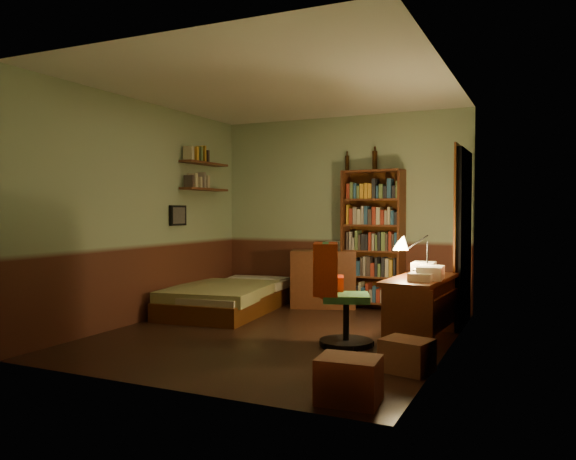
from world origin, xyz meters
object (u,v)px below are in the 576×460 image
at_px(cardboard_box_a, 349,380).
at_px(desk_lamp, 427,245).
at_px(bed, 229,288).
at_px(mini_stereo, 335,246).
at_px(bookshelf, 373,240).
at_px(office_chair, 346,294).
at_px(desk, 420,309).
at_px(cardboard_box_b, 407,355).
at_px(dresser, 323,279).

bearing_deg(cardboard_box_a, desk_lamp, 86.63).
xyz_separation_m(bed, mini_stereo, (1.14, 0.92, 0.53)).
bearing_deg(desk_lamp, bookshelf, 107.90).
xyz_separation_m(desk_lamp, office_chair, (-0.67, -0.56, -0.46)).
xyz_separation_m(bed, office_chair, (2.01, -1.15, 0.21)).
distance_m(bookshelf, desk_lamp, 1.77).
xyz_separation_m(desk, desk_lamp, (0.05, 0.09, 0.64)).
distance_m(mini_stereo, desk, 2.24).
xyz_separation_m(cardboard_box_a, cardboard_box_b, (0.19, 0.90, -0.02)).
height_order(bed, cardboard_box_b, bed).
bearing_deg(desk_lamp, desk, -134.49).
xyz_separation_m(dresser, mini_stereo, (0.12, 0.12, 0.45)).
bearing_deg(cardboard_box_a, bookshelf, 103.82).
distance_m(bookshelf, desk, 1.92).
bearing_deg(dresser, cardboard_box_b, -75.58).
distance_m(office_chair, cardboard_box_a, 1.66).
bearing_deg(office_chair, cardboard_box_b, -60.92).
relative_size(office_chair, cardboard_box_b, 2.68).
relative_size(bookshelf, cardboard_box_a, 4.44).
distance_m(dresser, desk, 2.19).
xyz_separation_m(bed, dresser, (1.02, 0.79, 0.09)).
height_order(mini_stereo, bookshelf, bookshelf).
xyz_separation_m(office_chair, cardboard_box_a, (0.55, -1.53, -0.35)).
bearing_deg(bookshelf, office_chair, -73.34).
bearing_deg(bookshelf, desk_lamp, -48.36).
distance_m(bookshelf, cardboard_box_b, 2.97).
height_order(bed, bookshelf, bookshelf).
distance_m(dresser, cardboard_box_b, 3.11).
height_order(mini_stereo, desk, mini_stereo).
relative_size(desk, desk_lamp, 1.91).
bearing_deg(desk, mini_stereo, 137.12).
bearing_deg(bookshelf, desk, -51.23).
bearing_deg(desk, bookshelf, 125.47).
height_order(office_chair, cardboard_box_b, office_chair).
xyz_separation_m(bed, desk_lamp, (2.68, -0.59, 0.66)).
distance_m(desk, desk_lamp, 0.65).
distance_m(dresser, cardboard_box_a, 3.80).
relative_size(mini_stereo, cardboard_box_a, 0.54).
height_order(dresser, office_chair, office_chair).
height_order(desk, cardboard_box_b, desk).
distance_m(desk_lamp, cardboard_box_a, 2.24).
relative_size(bed, desk_lamp, 3.20).
distance_m(dresser, office_chair, 2.18).
relative_size(dresser, desk_lamp, 1.37).
bearing_deg(cardboard_box_b, office_chair, 139.57).
distance_m(desk_lamp, cardboard_box_b, 1.45).
relative_size(bed, mini_stereo, 9.05).
relative_size(bookshelf, cardboard_box_b, 4.88).
relative_size(desk_lamp, cardboard_box_a, 1.52).
distance_m(bed, cardboard_box_a, 3.70).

